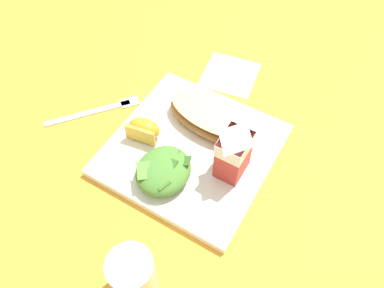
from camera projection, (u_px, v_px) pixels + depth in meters
ground at (192, 152)px, 0.70m from camera, size 3.00×3.00×0.00m
white_plate at (192, 150)px, 0.70m from camera, size 0.28×0.28×0.02m
cheesy_pizza_bread at (208, 117)px, 0.71m from camera, size 0.10×0.18×0.04m
green_salad_pile at (163, 170)px, 0.64m from camera, size 0.10×0.09×0.04m
milk_carton at (234, 150)px, 0.61m from camera, size 0.06×0.05×0.11m
orange_wedge_front at (144, 129)px, 0.69m from camera, size 0.05×0.06×0.04m
paper_napkin at (230, 74)px, 0.82m from camera, size 0.13×0.13×0.00m
metal_fork at (100, 109)px, 0.76m from camera, size 0.16×0.13×0.01m
drinking_clear_cup at (133, 276)px, 0.53m from camera, size 0.06×0.06×0.09m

